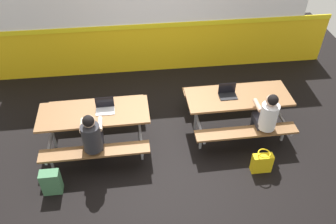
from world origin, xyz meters
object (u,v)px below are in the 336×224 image
at_px(backpack_dark, 51,182).
at_px(picnic_table_right, 237,103).
at_px(student_nearer, 92,136).
at_px(laptop_dark, 228,93).
at_px(laptop_silver, 105,108).
at_px(picnic_table_left, 95,120).
at_px(student_further, 266,115).
at_px(tote_bag_bright, 262,163).

bearing_deg(backpack_dark, picnic_table_right, 19.64).
bearing_deg(student_nearer, laptop_dark, 17.43).
bearing_deg(laptop_silver, picnic_table_left, -168.80).
distance_m(laptop_silver, laptop_dark, 2.21).
relative_size(laptop_dark, backpack_dark, 0.73).
xyz_separation_m(student_further, laptop_silver, (-2.75, 0.43, 0.08)).
bearing_deg(tote_bag_bright, picnic_table_left, 160.32).
bearing_deg(student_further, laptop_silver, 171.15).
bearing_deg(picnic_table_right, student_further, -57.86).
bearing_deg(backpack_dark, picnic_table_left, 55.86).
xyz_separation_m(laptop_dark, backpack_dark, (-3.09, -1.21, -0.57)).
bearing_deg(laptop_dark, student_further, -47.13).
distance_m(student_nearer, laptop_dark, 2.52).
distance_m(student_further, laptop_dark, 0.81).
bearing_deg(picnic_table_left, laptop_silver, 11.20).
bearing_deg(student_nearer, backpack_dark, -146.51).
relative_size(picnic_table_right, laptop_silver, 5.93).
relative_size(picnic_table_left, picnic_table_right, 1.00).
height_order(picnic_table_right, backpack_dark, picnic_table_right).
bearing_deg(picnic_table_left, picnic_table_right, 3.60).
height_order(picnic_table_left, student_nearer, student_nearer).
distance_m(laptop_dark, backpack_dark, 3.37).
distance_m(picnic_table_left, picnic_table_right, 2.61).
bearing_deg(backpack_dark, student_nearer, 33.49).
bearing_deg(tote_bag_bright, backpack_dark, -179.64).
relative_size(picnic_table_right, student_further, 1.59).
bearing_deg(laptop_silver, student_nearer, -108.68).
relative_size(picnic_table_left, laptop_dark, 5.93).
height_order(student_further, backpack_dark, student_further).
distance_m(picnic_table_left, laptop_silver, 0.30).
height_order(laptop_silver, laptop_dark, same).
height_order(picnic_table_right, student_nearer, student_nearer).
xyz_separation_m(picnic_table_right, backpack_dark, (-3.29, -1.17, -0.36)).
bearing_deg(tote_bag_bright, laptop_dark, 106.73).
xyz_separation_m(student_nearer, laptop_dark, (2.41, 0.76, 0.08)).
relative_size(laptop_silver, laptop_dark, 1.00).
relative_size(student_further, laptop_silver, 3.74).
height_order(student_nearer, laptop_dark, student_nearer).
distance_m(picnic_table_right, tote_bag_bright, 1.23).
relative_size(student_further, laptop_dark, 3.74).
bearing_deg(backpack_dark, laptop_dark, 21.36).
relative_size(picnic_table_right, student_nearer, 1.59).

